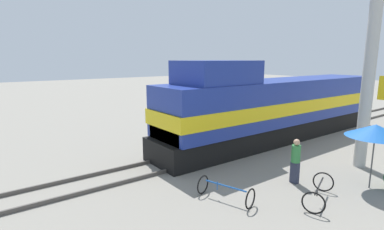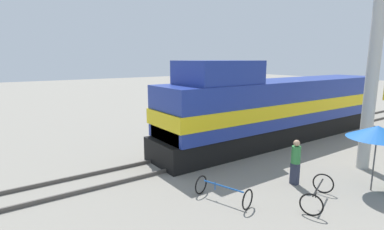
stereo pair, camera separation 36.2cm
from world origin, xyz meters
The scene contains 9 objects.
ground_plane centered at (0.00, 0.00, 0.00)m, with size 120.00×120.00×0.00m, color gray.
rail_near centered at (-0.72, 0.00, 0.07)m, with size 0.08×41.24×0.15m, color #4C4742.
rail_far centered at (0.72, 0.00, 0.07)m, with size 0.08×41.24×0.15m, color #4C4742.
locomotive centered at (0.00, 1.93, 1.93)m, with size 2.94×16.72×4.62m.
utility_pole centered at (5.15, 1.42, 4.37)m, with size 1.80×0.49×8.65m.
vendor_umbrella centered at (6.47, -0.66, 2.17)m, with size 2.00×2.00×2.40m.
person_bystander centered at (4.53, -2.49, 0.94)m, with size 0.34×0.34×1.73m.
bicycle centered at (5.95, -3.20, 0.37)m, with size 1.38×2.06×0.72m.
bicycle_spare centered at (4.05, -5.65, 0.35)m, with size 1.99×1.20×0.68m.
Camera 1 is at (10.90, -12.11, 4.70)m, focal length 28.00 mm.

